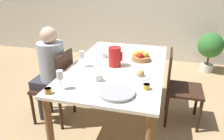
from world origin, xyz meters
TOP-DOWN VIEW (x-y plane):
  - ground_plane at (0.00, 0.00)m, footprint 20.00×20.00m
  - dining_table at (0.00, 0.00)m, footprint 1.04×1.74m
  - chair_person_side at (-0.71, -0.16)m, footprint 0.42×0.42m
  - chair_opposite at (0.71, 0.19)m, footprint 0.42×0.42m
  - person_seated at (-0.80, -0.14)m, footprint 0.39×0.41m
  - red_pitcher at (-0.03, -0.03)m, footprint 0.17×0.14m
  - wine_glass_water at (-0.38, -0.14)m, footprint 0.06×0.06m
  - wine_glass_juice at (-0.36, -0.69)m, footprint 0.06×0.06m
  - teacup_near_person at (-0.10, -0.45)m, footprint 0.15×0.15m
  - teacup_across at (-0.24, 0.19)m, footprint 0.15×0.15m
  - serving_tray at (0.15, -0.65)m, footprint 0.32×0.32m
  - bread_plate at (0.29, -0.25)m, footprint 0.19×0.19m
  - jam_jar_amber at (-0.44, -0.79)m, footprint 0.06×0.06m
  - jam_jar_red at (0.38, -0.49)m, footprint 0.06×0.06m
  - fruit_bowl at (0.23, 0.23)m, footprint 0.23×0.23m
  - potted_plant at (1.30, 1.94)m, footprint 0.46×0.46m

SIDE VIEW (x-z plane):
  - ground_plane at x=0.00m, z-range 0.00..0.00m
  - chair_person_side at x=-0.71m, z-range 0.03..0.94m
  - chair_opposite at x=0.71m, z-range 0.03..0.94m
  - potted_plant at x=1.30m, z-range 0.11..0.86m
  - dining_table at x=0.00m, z-range 0.28..1.04m
  - person_seated at x=-0.80m, z-range 0.11..1.30m
  - serving_tray at x=0.15m, z-range 0.75..0.78m
  - bread_plate at x=0.29m, z-range 0.74..0.82m
  - jam_jar_amber at x=-0.44m, z-range 0.76..0.81m
  - jam_jar_red at x=0.38m, z-range 0.76..0.81m
  - teacup_near_person at x=-0.10m, z-range 0.75..0.82m
  - teacup_across at x=-0.24m, z-range 0.75..0.82m
  - fruit_bowl at x=0.23m, z-range 0.74..0.86m
  - red_pitcher at x=-0.03m, z-range 0.75..0.98m
  - wine_glass_juice at x=-0.36m, z-range 0.79..0.98m
  - wine_glass_water at x=-0.38m, z-range 0.80..0.98m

